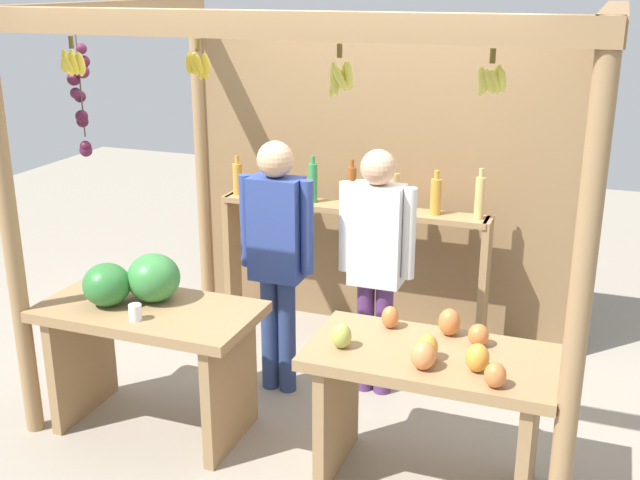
{
  "coord_description": "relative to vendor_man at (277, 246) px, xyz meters",
  "views": [
    {
      "loc": [
        1.52,
        -4.28,
        2.53
      ],
      "look_at": [
        0.0,
        -0.21,
        1.08
      ],
      "focal_mm": 44.04,
      "sensor_mm": 36.0,
      "label": 1
    }
  ],
  "objects": [
    {
      "name": "market_stall",
      "position": [
        0.31,
        0.6,
        0.43
      ],
      "size": [
        3.08,
        2.25,
        2.4
      ],
      "color": "#99754C",
      "rests_on": "ground"
    },
    {
      "name": "bottle_shelf_unit",
      "position": [
        0.18,
        0.92,
        -0.17
      ],
      "size": [
        1.97,
        0.22,
        1.34
      ],
      "color": "#99754C",
      "rests_on": "ground"
    },
    {
      "name": "fruit_counter_left",
      "position": [
        -0.53,
        -0.67,
        -0.32
      ],
      "size": [
        1.24,
        0.64,
        1.05
      ],
      "color": "#99754C",
      "rests_on": "ground"
    },
    {
      "name": "vendor_woman",
      "position": [
        0.58,
        0.19,
        -0.03
      ],
      "size": [
        0.48,
        0.21,
        1.58
      ],
      "rotation": [
        0.0,
        0.0,
        0.09
      ],
      "color": "#573068",
      "rests_on": "ground"
    },
    {
      "name": "vendor_man",
      "position": [
        0.0,
        0.0,
        0.0
      ],
      "size": [
        0.48,
        0.22,
        1.63
      ],
      "rotation": [
        0.0,
        0.0,
        0.08
      ],
      "color": "navy",
      "rests_on": "ground"
    },
    {
      "name": "fruit_counter_right",
      "position": [
        1.13,
        -0.68,
        -0.4
      ],
      "size": [
        1.24,
        0.64,
        0.92
      ],
      "color": "#99754C",
      "rests_on": "ground"
    },
    {
      "name": "ground_plane",
      "position": [
        0.32,
        0.12,
        -0.98
      ],
      "size": [
        12.0,
        12.0,
        0.0
      ],
      "primitive_type": "plane",
      "color": "gray",
      "rests_on": "ground"
    }
  ]
}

